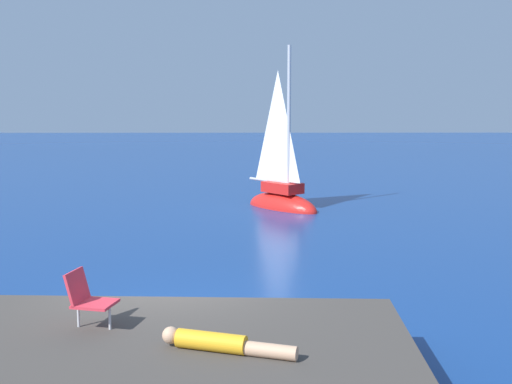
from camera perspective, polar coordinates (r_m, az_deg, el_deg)
ground_plane at (r=11.46m, az=-7.95°, el=-12.12°), size 160.00×160.00×0.00m
shore_ledge at (r=8.52m, az=-9.94°, el=-16.30°), size 7.10×4.44×0.87m
boulder_seaward at (r=10.41m, az=8.52°, el=-14.24°), size 1.73×1.55×1.14m
boulder_inland at (r=10.59m, az=-2.80°, el=-13.77°), size 1.01×0.91×0.46m
sailboat_near at (r=24.00m, az=2.37°, el=-0.62°), size 3.20×3.46×6.70m
person_sunbather at (r=8.02m, az=-3.20°, el=-13.53°), size 1.71×0.70×0.25m
beach_chair at (r=9.01m, az=-15.08°, el=-9.16°), size 0.69×0.60×0.80m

